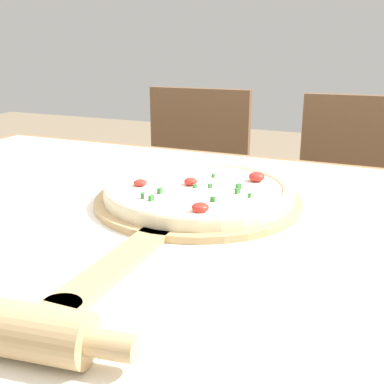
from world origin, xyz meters
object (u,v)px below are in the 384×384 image
Objects in this scene: chair_left at (191,194)px; chair_right at (353,215)px; pizza at (199,190)px; pizza_peel at (193,204)px.

chair_left is 1.00× the size of chair_right.
chair_right reaches higher than pizza.
pizza is 0.87m from chair_right.
chair_right reaches higher than pizza_peel.
pizza_peel is 0.68× the size of chair_left.
pizza_peel is at bearing -70.13° from chair_left.
chair_left is (-0.35, 0.82, -0.27)m from pizza_peel.
chair_right is (0.22, 0.82, -0.27)m from pizza_peel.
pizza is at bearing -110.27° from chair_right.
chair_left is at bearing 175.60° from chair_right.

